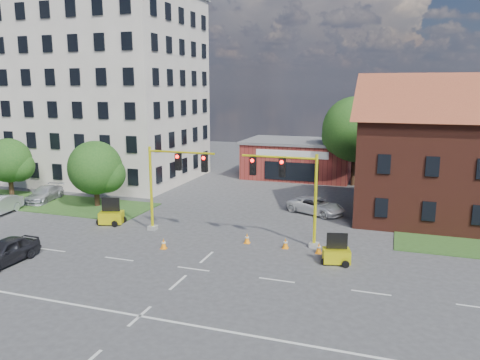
% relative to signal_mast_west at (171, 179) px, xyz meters
% --- Properties ---
extents(ground, '(120.00, 120.00, 0.00)m').
position_rel_signal_mast_west_xyz_m(ground, '(4.36, -6.00, -3.92)').
color(ground, '#3A3A3C').
rests_on(ground, ground).
extents(grass_verge_nw, '(22.00, 6.00, 0.08)m').
position_rel_signal_mast_west_xyz_m(grass_verge_nw, '(-15.64, 4.00, -3.88)').
color(grass_verge_nw, '#2A491B').
rests_on(grass_verge_nw, ground).
extents(lane_markings, '(60.00, 36.00, 0.01)m').
position_rel_signal_mast_west_xyz_m(lane_markings, '(4.36, -9.00, -3.91)').
color(lane_markings, silver).
rests_on(lane_markings, ground).
extents(office_block, '(18.40, 15.40, 20.60)m').
position_rel_signal_mast_west_xyz_m(office_block, '(-15.64, 15.91, 6.39)').
color(office_block, beige).
rests_on(office_block, ground).
extents(brick_shop, '(12.40, 8.40, 4.30)m').
position_rel_signal_mast_west_xyz_m(brick_shop, '(4.36, 23.99, -1.76)').
color(brick_shop, maroon).
rests_on(brick_shop, ground).
extents(tree_large, '(7.21, 6.87, 9.43)m').
position_rel_signal_mast_west_xyz_m(tree_large, '(11.21, 21.08, 1.82)').
color(tree_large, '#392514').
rests_on(tree_large, ground).
extents(tree_nw_front, '(4.92, 4.69, 5.81)m').
position_rel_signal_mast_west_xyz_m(tree_nw_front, '(-9.41, 4.58, -0.60)').
color(tree_nw_front, '#392514').
rests_on(tree_nw_front, ground).
extents(tree_nw_rear, '(4.40, 4.19, 5.63)m').
position_rel_signal_mast_west_xyz_m(tree_nw_rear, '(-19.43, 5.08, -0.54)').
color(tree_nw_rear, '#392514').
rests_on(tree_nw_rear, ground).
extents(signal_mast_west, '(5.30, 0.60, 6.20)m').
position_rel_signal_mast_west_xyz_m(signal_mast_west, '(0.00, 0.00, 0.00)').
color(signal_mast_west, gray).
rests_on(signal_mast_west, ground).
extents(signal_mast_east, '(5.30, 0.60, 6.20)m').
position_rel_signal_mast_west_xyz_m(signal_mast_east, '(8.71, 0.00, 0.00)').
color(signal_mast_east, gray).
rests_on(signal_mast_east, ground).
extents(trailer_west, '(2.03, 1.68, 1.99)m').
position_rel_signal_mast_west_xyz_m(trailer_west, '(-5.35, 0.28, -3.30)').
color(trailer_west, '#FFF615').
rests_on(trailer_west, ground).
extents(trailer_east, '(1.80, 1.42, 1.81)m').
position_rel_signal_mast_west_xyz_m(trailer_east, '(12.12, -2.42, -3.36)').
color(trailer_east, '#FFF615').
rests_on(trailer_east, ground).
extents(cone_a, '(0.40, 0.40, 0.70)m').
position_rel_signal_mast_west_xyz_m(cone_a, '(1.09, -3.45, -3.58)').
color(cone_a, orange).
rests_on(cone_a, ground).
extents(cone_b, '(0.40, 0.40, 0.70)m').
position_rel_signal_mast_west_xyz_m(cone_b, '(5.92, -0.66, -3.58)').
color(cone_b, orange).
rests_on(cone_b, ground).
extents(cone_c, '(0.40, 0.40, 0.70)m').
position_rel_signal_mast_west_xyz_m(cone_c, '(8.62, -0.82, -3.58)').
color(cone_c, orange).
rests_on(cone_c, ground).
extents(cone_d, '(0.40, 0.40, 0.70)m').
position_rel_signal_mast_west_xyz_m(cone_d, '(10.84, -1.06, -3.58)').
color(cone_d, orange).
rests_on(cone_d, ground).
extents(pickup_white, '(5.37, 4.02, 1.36)m').
position_rel_signal_mast_west_xyz_m(pickup_white, '(9.05, 8.32, -3.24)').
color(pickup_white, silver).
rests_on(pickup_white, ground).
extents(sedan_dark, '(1.91, 4.50, 1.52)m').
position_rel_signal_mast_west_xyz_m(sedan_dark, '(-6.66, -8.82, -3.16)').
color(sedan_dark, black).
rests_on(sedan_dark, ground).
extents(sedan_silver_rear, '(2.73, 4.92, 1.35)m').
position_rel_signal_mast_west_xyz_m(sedan_silver_rear, '(-15.42, 4.62, -3.25)').
color(sedan_silver_rear, '#B4B8BD').
rests_on(sedan_silver_rear, ground).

